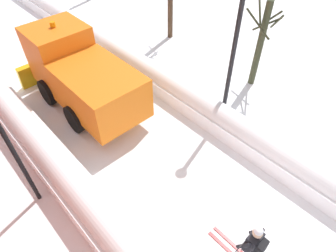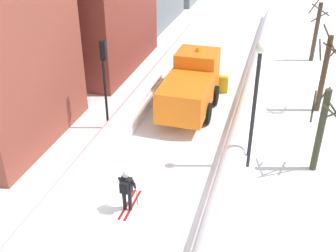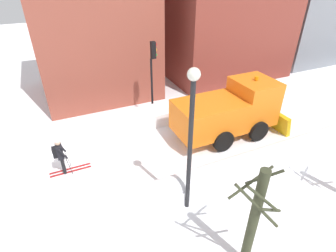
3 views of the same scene
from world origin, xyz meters
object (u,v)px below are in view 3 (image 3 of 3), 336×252
object	(u,v)px
plow_truck	(230,110)
street_lamp	(191,130)
skier	(60,154)
traffic_light_pole	(153,66)
bare_tree_near	(254,219)

from	to	relation	value
plow_truck	street_lamp	xyz separation A→B (m)	(3.58, -4.42, 2.00)
skier	street_lamp	xyz separation A→B (m)	(4.02, 4.08, 2.48)
street_lamp	plow_truck	bearing A→B (deg)	129.02
traffic_light_pole	bare_tree_near	size ratio (longest dim) A/B	1.20
street_lamp	bare_tree_near	size ratio (longest dim) A/B	1.48
bare_tree_near	skier	bearing A→B (deg)	-145.59
street_lamp	bare_tree_near	bearing A→B (deg)	11.40
bare_tree_near	plow_truck	bearing A→B (deg)	148.53
skier	bare_tree_near	distance (m)	8.25
skier	bare_tree_near	world-z (taller)	bare_tree_near
street_lamp	bare_tree_near	world-z (taller)	street_lamp
plow_truck	bare_tree_near	xyz separation A→B (m)	(6.32, -3.87, 0.53)
plow_truck	street_lamp	size ratio (longest dim) A/B	1.08
bare_tree_near	street_lamp	bearing A→B (deg)	-168.60
skier	plow_truck	bearing A→B (deg)	87.03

